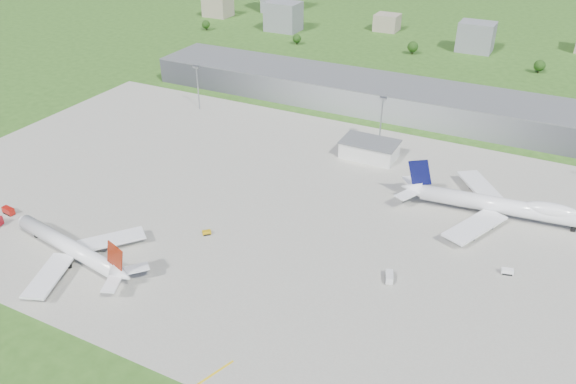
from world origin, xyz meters
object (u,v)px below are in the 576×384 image
at_px(tug_yellow, 207,233).
at_px(van_white_far, 507,272).
at_px(airliner_blue_quad, 504,206).
at_px(crash_tender, 9,211).
at_px(van_white_near, 389,277).
at_px(airliner_red_twin, 72,248).

xyz_separation_m(tug_yellow, van_white_far, (106.97, 26.89, 0.22)).
bearing_deg(airliner_blue_quad, tug_yellow, -153.43).
xyz_separation_m(crash_tender, tug_yellow, (80.43, 24.10, -0.60)).
xyz_separation_m(airliner_blue_quad, van_white_near, (-28.21, -58.44, -4.33)).
bearing_deg(van_white_far, airliner_blue_quad, 86.51).
relative_size(airliner_red_twin, crash_tender, 11.19).
xyz_separation_m(airliner_blue_quad, crash_tender, (-180.06, -87.50, -4.28)).
distance_m(airliner_blue_quad, crash_tender, 200.23).
relative_size(airliner_blue_quad, crash_tender, 13.65).
xyz_separation_m(airliner_red_twin, crash_tender, (-46.42, 10.60, -3.29)).
height_order(airliner_red_twin, van_white_near, airliner_red_twin).
distance_m(airliner_blue_quad, van_white_far, 37.53).
bearing_deg(crash_tender, tug_yellow, 23.41).
height_order(tug_yellow, van_white_far, van_white_far).
relative_size(airliner_blue_quad, van_white_far, 17.97).
xyz_separation_m(tug_yellow, van_white_near, (71.42, 4.96, 0.55)).
distance_m(airliner_red_twin, van_white_far, 153.88).
distance_m(crash_tender, van_white_far, 194.21).
relative_size(airliner_red_twin, airliner_blue_quad, 0.82).
height_order(tug_yellow, van_white_near, van_white_near).
height_order(airliner_blue_quad, van_white_near, airliner_blue_quad).
bearing_deg(airliner_blue_quad, crash_tender, -159.99).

